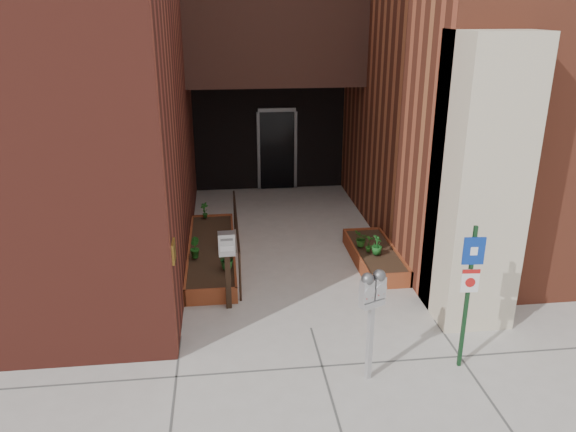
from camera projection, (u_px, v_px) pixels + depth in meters
name	position (u px, v px, depth m)	size (l,w,h in m)	color
ground	(311.00, 328.00, 8.73)	(80.00, 80.00, 0.00)	#9E9991
planter_left	(212.00, 254.00, 11.02)	(0.90, 3.60, 0.30)	maroon
planter_right	(375.00, 257.00, 10.90)	(0.80, 2.20, 0.30)	maroon
handrail	(236.00, 225.00, 10.81)	(0.04, 3.34, 0.90)	black
parking_meter	(372.00, 297.00, 7.13)	(0.37, 0.25, 1.59)	#B3B3B6
sign_post	(469.00, 283.00, 7.36)	(0.29, 0.08, 2.09)	#13361B
payment_dropbox	(227.00, 254.00, 8.99)	(0.27, 0.21, 1.34)	black
shrub_left_a	(227.00, 258.00, 9.97)	(0.34, 0.34, 0.38)	#17511C
shrub_left_b	(194.00, 248.00, 10.41)	(0.21, 0.21, 0.39)	#1B5D1A
shrub_left_c	(222.00, 239.00, 10.84)	(0.19, 0.19, 0.35)	#1B5A19
shrub_left_d	(205.00, 210.00, 12.37)	(0.19, 0.19, 0.35)	#1C5418
shrub_right_a	(377.00, 245.00, 10.56)	(0.21, 0.21, 0.37)	#1A5B1F
shrub_right_b	(369.00, 243.00, 10.64)	(0.19, 0.19, 0.36)	#23611B
shrub_right_c	(361.00, 239.00, 10.89)	(0.29, 0.29, 0.32)	#1F5217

